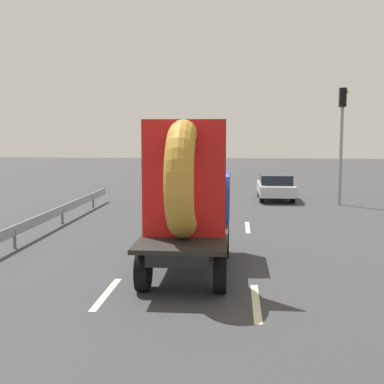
# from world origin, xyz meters

# --- Properties ---
(ground_plane) EXTENTS (120.00, 120.00, 0.00)m
(ground_plane) POSITION_xyz_m (0.00, 0.00, 0.00)
(ground_plane) COLOR #38383A
(flatbed_truck) EXTENTS (2.02, 5.21, 3.79)m
(flatbed_truck) POSITION_xyz_m (-0.11, 0.27, 1.77)
(flatbed_truck) COLOR black
(flatbed_truck) RESTS_ON ground_plane
(distant_sedan) EXTENTS (1.77, 4.13, 1.35)m
(distant_sedan) POSITION_xyz_m (3.12, 14.51, 0.72)
(distant_sedan) COLOR black
(distant_sedan) RESTS_ON ground_plane
(traffic_light) EXTENTS (0.42, 0.36, 5.63)m
(traffic_light) POSITION_xyz_m (6.10, 12.75, 3.68)
(traffic_light) COLOR gray
(traffic_light) RESTS_ON ground_plane
(guardrail) EXTENTS (0.10, 17.29, 0.71)m
(guardrail) POSITION_xyz_m (-5.61, 4.25, 0.53)
(guardrail) COLOR gray
(guardrail) RESTS_ON ground_plane
(lane_dash_left_near) EXTENTS (0.16, 2.29, 0.01)m
(lane_dash_left_near) POSITION_xyz_m (-1.72, -2.06, 0.00)
(lane_dash_left_near) COLOR beige
(lane_dash_left_near) RESTS_ON ground_plane
(lane_dash_left_far) EXTENTS (0.16, 2.91, 0.01)m
(lane_dash_left_far) POSITION_xyz_m (-1.72, 5.90, 0.00)
(lane_dash_left_far) COLOR beige
(lane_dash_left_far) RESTS_ON ground_plane
(lane_dash_right_near) EXTENTS (0.16, 2.47, 0.01)m
(lane_dash_right_near) POSITION_xyz_m (1.51, -2.37, 0.00)
(lane_dash_right_near) COLOR beige
(lane_dash_right_near) RESTS_ON ground_plane
(lane_dash_right_far) EXTENTS (0.16, 2.32, 0.01)m
(lane_dash_right_far) POSITION_xyz_m (1.51, 6.26, 0.00)
(lane_dash_right_far) COLOR beige
(lane_dash_right_far) RESTS_ON ground_plane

